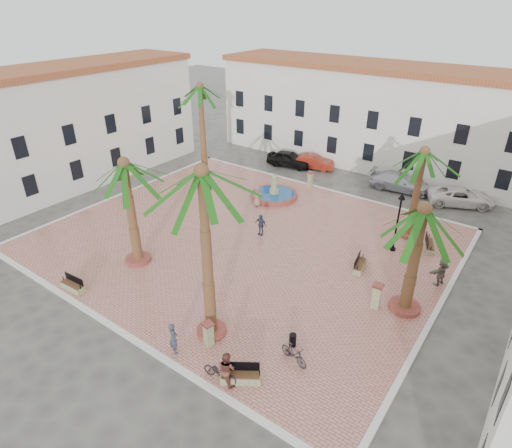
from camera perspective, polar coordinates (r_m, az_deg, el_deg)
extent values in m
plane|color=#56544F|center=(29.75, -1.56, -2.18)|extent=(120.00, 120.00, 0.00)
cube|color=tan|center=(29.71, -1.56, -2.05)|extent=(26.00, 22.00, 0.15)
cube|color=silver|center=(38.07, 8.56, 4.77)|extent=(26.30, 0.30, 0.16)
cube|color=silver|center=(23.61, -18.40, -12.94)|extent=(26.30, 0.30, 0.16)
cube|color=silver|center=(25.37, 22.94, -10.63)|extent=(0.30, 22.30, 0.16)
cube|color=silver|center=(38.20, -17.30, 3.84)|extent=(0.30, 22.30, 0.16)
cube|color=white|center=(44.50, 14.64, 13.67)|extent=(30.00, 7.00, 9.00)
cube|color=#A75630|center=(43.61, 15.44, 19.69)|extent=(30.40, 7.40, 0.50)
cube|color=black|center=(48.48, -2.11, 12.88)|extent=(1.00, 0.12, 1.60)
cube|color=black|center=(46.34, 1.64, 12.16)|extent=(1.00, 0.12, 1.60)
cube|color=black|center=(44.43, 5.71, 11.32)|extent=(1.00, 0.12, 1.60)
cube|color=black|center=(42.76, 10.09, 10.34)|extent=(1.00, 0.12, 1.60)
cube|color=black|center=(41.36, 14.76, 9.23)|extent=(1.00, 0.12, 1.60)
cube|color=black|center=(40.26, 19.70, 7.98)|extent=(1.00, 0.12, 1.60)
cube|color=black|center=(39.49, 24.84, 6.61)|extent=(1.00, 0.12, 1.60)
cube|color=black|center=(39.07, 30.10, 5.14)|extent=(1.00, 0.12, 1.60)
cube|color=black|center=(47.76, -2.18, 16.35)|extent=(1.00, 0.12, 1.60)
cube|color=black|center=(45.60, 1.69, 15.79)|extent=(1.00, 0.12, 1.60)
cube|color=black|center=(43.65, 5.90, 15.09)|extent=(1.00, 0.12, 1.60)
cube|color=black|center=(41.95, 10.44, 14.24)|extent=(1.00, 0.12, 1.60)
cube|color=black|center=(40.52, 15.29, 13.23)|extent=(1.00, 0.12, 1.60)
cube|color=black|center=(39.40, 20.41, 12.05)|extent=(1.00, 0.12, 1.60)
cube|color=black|center=(38.61, 25.74, 10.72)|extent=(1.00, 0.12, 1.60)
cube|color=black|center=(19.42, 29.86, -18.05)|extent=(0.12, 1.00, 1.60)
cube|color=black|center=(14.66, 30.42, -19.14)|extent=(0.12, 1.00, 1.60)
cube|color=white|center=(41.49, -23.48, 11.60)|extent=(6.00, 24.00, 9.50)
cube|color=#A75630|center=(40.53, -24.89, 18.33)|extent=(6.40, 24.40, 0.50)
cube|color=black|center=(37.09, -27.91, 4.58)|extent=(0.12, 1.00, 1.60)
cube|color=black|center=(38.80, -22.83, 6.66)|extent=(0.12, 1.00, 1.60)
cube|color=black|center=(40.84, -18.19, 8.50)|extent=(0.12, 1.00, 1.60)
cube|color=black|center=(43.15, -13.98, 10.11)|extent=(0.12, 1.00, 1.60)
cube|color=black|center=(45.69, -10.18, 11.50)|extent=(0.12, 1.00, 1.60)
cube|color=black|center=(36.15, -28.98, 8.92)|extent=(0.12, 1.00, 1.60)
cube|color=black|center=(37.91, -23.68, 10.86)|extent=(0.12, 1.00, 1.60)
cube|color=black|center=(39.99, -18.84, 12.53)|extent=(0.12, 1.00, 1.60)
cube|color=black|center=(42.35, -14.46, 13.96)|extent=(0.12, 1.00, 1.60)
cube|color=black|center=(44.94, -10.51, 15.16)|extent=(0.12, 1.00, 1.60)
cylinder|color=#A6473B|center=(35.69, 2.44, 3.87)|extent=(3.83, 3.83, 0.36)
cylinder|color=#194C8C|center=(35.62, 2.44, 4.11)|extent=(3.37, 3.37, 0.05)
cylinder|color=#909968|center=(35.62, 2.44, 4.14)|extent=(0.82, 0.82, 0.73)
cylinder|color=#909968|center=(35.32, 2.47, 5.22)|extent=(0.55, 0.55, 1.09)
sphere|color=#909968|center=(35.06, 2.49, 6.25)|extent=(0.40, 0.40, 0.40)
cylinder|color=#A6473B|center=(38.00, -6.70, 5.15)|extent=(1.46, 1.46, 0.22)
cylinder|color=brown|center=(36.54, -7.08, 11.33)|extent=(0.47, 0.47, 8.35)
sphere|color=brown|center=(35.56, -7.50, 17.78)|extent=(0.64, 0.64, 0.64)
cylinder|color=#A6473B|center=(28.24, -15.40, -4.49)|extent=(1.60, 1.60, 0.24)
cylinder|color=brown|center=(26.66, -16.29, 1.46)|extent=(0.52, 0.52, 6.33)
sphere|color=brown|center=(25.45, -17.25, 7.82)|extent=(0.70, 0.70, 0.70)
cylinder|color=#A6473B|center=(22.16, -5.94, -13.89)|extent=(1.49, 1.49, 0.22)
cylinder|color=brown|center=(19.54, -6.56, -4.49)|extent=(0.48, 0.48, 8.38)
sphere|color=brown|center=(17.64, -7.30, 7.03)|extent=(0.65, 0.65, 0.65)
cylinder|color=#A6473B|center=(24.72, 19.17, -10.38)|extent=(1.66, 1.66, 0.25)
cylinder|color=brown|center=(23.05, 20.34, -4.51)|extent=(0.54, 0.54, 5.75)
sphere|color=brown|center=(21.71, 21.59, 1.90)|extent=(0.73, 0.73, 0.73)
cylinder|color=#A6473B|center=(31.86, 19.68, -1.23)|extent=(1.47, 1.47, 0.22)
cylinder|color=brown|center=(30.55, 20.61, 3.82)|extent=(0.48, 0.48, 5.96)
sphere|color=brown|center=(29.53, 21.59, 9.08)|extent=(0.64, 0.64, 0.64)
cube|color=#909968|center=(26.83, -23.25, -7.72)|extent=(1.64, 0.60, 0.36)
cube|color=#56351E|center=(26.72, -23.33, -7.36)|extent=(1.54, 0.55, 0.05)
cube|color=black|center=(26.67, -23.10, -6.74)|extent=(1.52, 0.15, 0.45)
cylinder|color=black|center=(27.22, -24.33, -6.62)|extent=(0.05, 0.05, 0.27)
cylinder|color=black|center=(26.12, -22.38, -7.75)|extent=(0.05, 0.05, 0.27)
cube|color=#909968|center=(19.80, -2.06, -19.84)|extent=(1.75, 1.43, 0.39)
cube|color=#56351E|center=(19.64, -2.07, -19.40)|extent=(1.64, 1.33, 0.06)
cube|color=black|center=(19.59, -2.04, -18.42)|extent=(1.39, 0.97, 0.49)
cylinder|color=black|center=(19.61, -4.63, -19.08)|extent=(0.05, 0.05, 0.29)
cylinder|color=black|center=(19.53, 0.49, -19.23)|extent=(0.05, 0.05, 0.29)
cube|color=#909968|center=(27.16, 13.65, -5.51)|extent=(0.79, 1.69, 0.36)
cube|color=#56351E|center=(27.05, 13.70, -5.15)|extent=(0.73, 1.59, 0.05)
cube|color=black|center=(26.94, 13.35, -4.63)|extent=(0.33, 1.52, 0.45)
cylinder|color=black|center=(26.35, 13.35, -5.80)|extent=(0.05, 0.05, 0.27)
cylinder|color=black|center=(27.63, 14.08, -4.15)|extent=(0.05, 0.05, 0.27)
cube|color=#909968|center=(30.58, 22.07, -2.81)|extent=(1.09, 1.80, 0.38)
cube|color=#56351E|center=(30.48, 22.14, -2.45)|extent=(1.01, 1.69, 0.06)
cube|color=black|center=(30.32, 21.84, -1.98)|extent=(0.61, 1.55, 0.48)
cylinder|color=black|center=(29.72, 22.28, -3.04)|extent=(0.05, 0.05, 0.29)
cylinder|color=black|center=(31.13, 22.08, -1.53)|extent=(0.05, 0.05, 0.29)
cylinder|color=black|center=(22.88, -6.01, -12.41)|extent=(0.33, 0.33, 0.15)
cylinder|color=black|center=(21.84, -6.22, -9.12)|extent=(0.11, 0.11, 3.27)
cone|color=black|center=(20.81, -6.48, -5.24)|extent=(0.40, 0.40, 0.36)
sphere|color=beige|center=(20.89, -6.46, -5.55)|extent=(0.22, 0.22, 0.22)
cylinder|color=black|center=(29.73, 17.76, -3.18)|extent=(0.37, 0.37, 0.16)
cylinder|color=black|center=(28.84, 18.30, -0.03)|extent=(0.12, 0.12, 3.67)
cone|color=black|center=(28.00, 18.90, 3.55)|extent=(0.45, 0.45, 0.41)
sphere|color=beige|center=(28.06, 18.86, 3.27)|extent=(0.24, 0.24, 0.24)
cube|color=#909968|center=(21.18, -6.34, -14.47)|extent=(0.46, 0.46, 1.23)
cube|color=#A6473B|center=(20.74, -6.44, -13.13)|extent=(0.57, 0.57, 0.09)
cube|color=#909968|center=(37.60, 7.21, 5.80)|extent=(0.43, 0.43, 1.35)
cube|color=#A6473B|center=(37.33, 7.28, 6.82)|extent=(0.54, 0.54, 0.10)
cube|color=#909968|center=(24.01, 15.76, -9.34)|extent=(0.47, 0.47, 1.38)
cube|color=#A6473B|center=(23.58, 15.99, -7.90)|extent=(0.59, 0.59, 0.11)
cylinder|color=black|center=(21.27, 4.91, -15.16)|extent=(0.35, 0.35, 0.68)
imported|color=#35394E|center=(20.93, -10.95, -14.69)|extent=(0.72, 0.62, 1.68)
imported|color=black|center=(19.76, -4.82, -19.05)|extent=(1.72, 0.81, 0.87)
imported|color=brown|center=(19.27, -3.95, -18.69)|extent=(0.89, 0.72, 1.73)
imported|color=black|center=(20.44, 5.09, -16.85)|extent=(1.66, 0.83, 0.96)
imported|color=#97715E|center=(33.89, 0.13, 3.72)|extent=(0.96, 0.81, 1.66)
imported|color=#313A54|center=(29.77, 0.62, -0.07)|extent=(0.93, 0.40, 1.57)
imported|color=#454549|center=(37.56, 7.24, 5.94)|extent=(0.95, 1.16, 1.56)
imported|color=#706458|center=(26.95, 23.48, -5.84)|extent=(1.10, 1.67, 1.73)
imported|color=black|center=(42.75, 4.47, 8.65)|extent=(4.70, 2.48, 1.52)
imported|color=maroon|center=(42.42, 7.62, 8.20)|extent=(4.33, 2.64, 1.35)
imported|color=silver|center=(39.23, 18.63, 5.36)|extent=(5.39, 2.61, 1.51)
imported|color=white|center=(38.24, 25.66, 3.30)|extent=(5.56, 4.23, 1.40)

